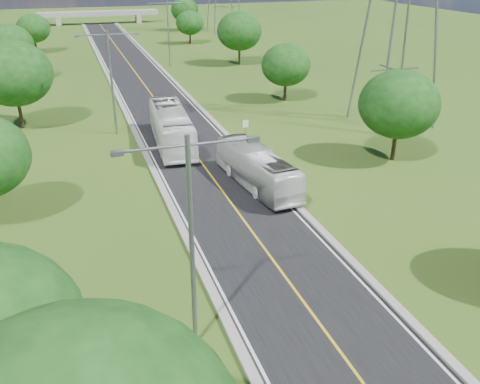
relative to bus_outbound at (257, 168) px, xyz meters
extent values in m
plane|color=#305317|center=(-2.80, 31.90, -1.52)|extent=(260.00, 260.00, 0.00)
cube|color=black|center=(-2.80, 37.90, -1.49)|extent=(8.00, 150.00, 0.06)
cube|color=gray|center=(-7.05, 37.90, -1.41)|extent=(0.50, 150.00, 0.22)
cube|color=gray|center=(1.45, 37.90, -1.41)|extent=(0.50, 150.00, 0.22)
cylinder|color=slate|center=(2.40, 9.90, -0.32)|extent=(0.08, 0.08, 2.40)
cube|color=white|center=(2.40, 9.87, 0.48)|extent=(0.55, 0.04, 0.70)
cube|color=gray|center=(-12.80, 111.90, -0.52)|extent=(1.20, 3.00, 2.00)
cube|color=gray|center=(7.20, 111.90, -0.52)|extent=(1.20, 3.00, 2.00)
cube|color=gray|center=(-2.80, 111.90, 1.08)|extent=(30.00, 3.00, 1.20)
cylinder|color=slate|center=(-8.80, -16.10, 3.48)|extent=(0.22, 0.22, 10.00)
cylinder|color=slate|center=(-10.20, -16.10, 8.08)|extent=(2.80, 0.12, 0.12)
cylinder|color=slate|center=(-7.40, -16.10, 8.08)|extent=(2.80, 0.12, 0.12)
cube|color=slate|center=(-11.50, -16.10, 8.03)|extent=(0.50, 0.25, 0.18)
cube|color=slate|center=(-6.10, -16.10, 8.03)|extent=(0.50, 0.25, 0.18)
cylinder|color=slate|center=(-8.80, 16.90, 3.48)|extent=(0.22, 0.22, 10.00)
cylinder|color=slate|center=(-10.20, 16.90, 8.08)|extent=(2.80, 0.12, 0.12)
cylinder|color=slate|center=(-7.40, 16.90, 8.08)|extent=(2.80, 0.12, 0.12)
cube|color=slate|center=(-11.50, 16.90, 8.03)|extent=(0.50, 0.25, 0.18)
cube|color=slate|center=(-6.10, 16.90, 8.03)|extent=(0.50, 0.25, 0.18)
cylinder|color=slate|center=(3.20, 49.90, 3.48)|extent=(0.22, 0.22, 10.00)
cylinder|color=slate|center=(1.80, 49.90, 8.08)|extent=(2.80, 0.12, 0.12)
cylinder|color=slate|center=(4.60, 49.90, 8.08)|extent=(2.80, 0.12, 0.12)
cube|color=slate|center=(0.50, 49.90, 8.03)|extent=(0.50, 0.25, 0.18)
cube|color=slate|center=(5.90, 49.90, 8.03)|extent=(0.50, 0.25, 0.18)
cylinder|color=black|center=(-17.80, 21.90, 0.10)|extent=(0.36, 0.36, 3.24)
ellipsoid|color=#133A0F|center=(-17.80, 21.90, 4.06)|extent=(7.56, 7.56, 6.43)
cylinder|color=black|center=(-19.80, 45.90, -0.08)|extent=(0.36, 0.36, 2.88)
ellipsoid|color=#133A0F|center=(-19.80, 45.90, 3.44)|extent=(6.72, 6.72, 5.71)
cylinder|color=black|center=(-17.30, 69.90, -0.26)|extent=(0.36, 0.36, 2.52)
ellipsoid|color=#133A0F|center=(-17.30, 69.90, 2.82)|extent=(5.88, 5.88, 5.00)
cylinder|color=black|center=(13.20, 1.90, -0.08)|extent=(0.36, 0.36, 2.88)
ellipsoid|color=#133A0F|center=(13.20, 1.90, 3.44)|extent=(6.72, 6.72, 5.71)
cylinder|color=black|center=(12.20, 23.90, -0.26)|extent=(0.36, 0.36, 2.52)
ellipsoid|color=#133A0F|center=(12.20, 23.90, 2.82)|extent=(5.88, 5.88, 5.00)
cylinder|color=black|center=(14.20, 47.90, 0.01)|extent=(0.36, 0.36, 3.06)
ellipsoid|color=#133A0F|center=(14.20, 47.90, 3.75)|extent=(7.14, 7.14, 6.07)
cylinder|color=black|center=(11.70, 71.90, -0.35)|extent=(0.36, 0.36, 2.34)
ellipsoid|color=#133A0F|center=(11.70, 71.90, 2.51)|extent=(5.46, 5.46, 4.64)
cylinder|color=black|center=(15.20, 91.90, -0.17)|extent=(0.36, 0.36, 2.70)
ellipsoid|color=#133A0F|center=(15.20, 91.90, 3.13)|extent=(6.30, 6.30, 5.36)
imported|color=silver|center=(0.00, 0.00, 0.00)|extent=(3.64, 10.68, 2.92)
imported|color=white|center=(-4.24, 11.62, 0.27)|extent=(3.79, 12.56, 3.45)
camera|label=1|loc=(-12.99, -35.44, 14.85)|focal=40.00mm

